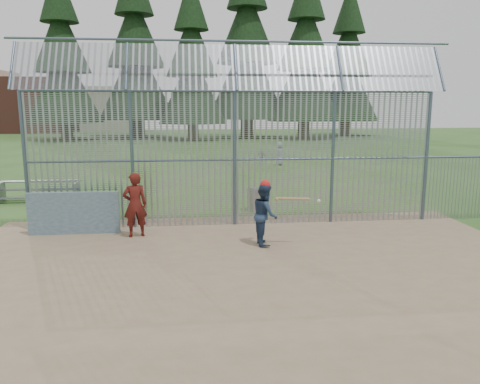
{
  "coord_description": "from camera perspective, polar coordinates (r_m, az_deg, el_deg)",
  "views": [
    {
      "loc": [
        -1.3,
        -10.29,
        3.62
      ],
      "look_at": [
        0.0,
        2.0,
        1.3
      ],
      "focal_mm": 35.0,
      "sensor_mm": 36.0,
      "label": 1
    }
  ],
  "objects": [
    {
      "name": "bg_kid_seated",
      "position": [
        28.59,
        2.61,
        4.29
      ],
      "size": [
        0.59,
        0.34,
        0.94
      ],
      "primitive_type": "imported",
      "rotation": [
        0.0,
        0.0,
        2.93
      ],
      "color": "slate",
      "rests_on": "ground"
    },
    {
      "name": "backstop_fence",
      "position": [
        14.13,
        6.73,
        5.44
      ],
      "size": [
        20.09,
        0.81,
        5.3
      ],
      "color": "#47566B",
      "rests_on": "ground"
    },
    {
      "name": "onlooker",
      "position": [
        13.13,
        -12.68,
        -1.52
      ],
      "size": [
        0.74,
        0.58,
        1.79
      ],
      "primitive_type": "imported",
      "rotation": [
        0.0,
        0.0,
        3.4
      ],
      "color": "maroon",
      "rests_on": "dirt_infield"
    },
    {
      "name": "conifer_row",
      "position": [
        52.4,
        -2.59,
        18.53
      ],
      "size": [
        38.48,
        12.26,
        20.2
      ],
      "color": "#332319",
      "rests_on": "ground"
    },
    {
      "name": "ground",
      "position": [
        10.99,
        1.11,
        -8.61
      ],
      "size": [
        120.0,
        120.0,
        0.0
      ],
      "primitive_type": "plane",
      "color": "#2D511E",
      "rests_on": "ground"
    },
    {
      "name": "distant_buildings",
      "position": [
        70.28,
        -24.56,
        9.67
      ],
      "size": [
        26.5,
        10.5,
        8.0
      ],
      "color": "brown",
      "rests_on": "ground"
    },
    {
      "name": "dugout_wall",
      "position": [
        13.93,
        -19.61,
        -2.44
      ],
      "size": [
        2.5,
        0.12,
        1.2
      ],
      "primitive_type": "cube",
      "color": "#38566B",
      "rests_on": "dirt_infield"
    },
    {
      "name": "bleacher",
      "position": [
        19.33,
        -23.32,
        0.19
      ],
      "size": [
        3.0,
        0.95,
        0.72
      ],
      "color": "slate",
      "rests_on": "ground"
    },
    {
      "name": "batter",
      "position": [
        12.14,
        3.06,
        -2.74
      ],
      "size": [
        0.62,
        0.79,
        1.59
      ],
      "primitive_type": "imported",
      "rotation": [
        0.0,
        0.0,
        1.59
      ],
      "color": "navy",
      "rests_on": "dirt_infield"
    },
    {
      "name": "trash_can",
      "position": [
        16.17,
        1.8,
        -0.94
      ],
      "size": [
        0.56,
        0.56,
        0.82
      ],
      "color": "gray",
      "rests_on": "ground"
    },
    {
      "name": "batting_gear",
      "position": [
        11.99,
        3.94,
        0.47
      ],
      "size": [
        1.52,
        0.44,
        0.57
      ],
      "color": "red",
      "rests_on": "ground"
    },
    {
      "name": "dirt_infield",
      "position": [
        10.52,
        1.45,
        -9.45
      ],
      "size": [
        14.0,
        10.0,
        0.02
      ],
      "primitive_type": "cube",
      "color": "#756047",
      "rests_on": "ground"
    },
    {
      "name": "bg_kid_standing",
      "position": [
        28.25,
        4.83,
        4.67
      ],
      "size": [
        0.82,
        0.75,
        1.41
      ],
      "primitive_type": "imported",
      "rotation": [
        0.0,
        0.0,
        3.7
      ],
      "color": "gray",
      "rests_on": "ground"
    }
  ]
}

